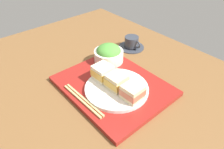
% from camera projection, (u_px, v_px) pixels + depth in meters
% --- Properties ---
extents(ground_plane, '(1.40, 1.00, 0.03)m').
position_uv_depth(ground_plane, '(113.00, 91.00, 0.81)').
color(ground_plane, brown).
extents(serving_tray, '(0.40, 0.33, 0.02)m').
position_uv_depth(serving_tray, '(112.00, 85.00, 0.80)').
color(serving_tray, maroon).
rests_on(serving_tray, ground_plane).
extents(sandwich_plate, '(0.23, 0.23, 0.01)m').
position_uv_depth(sandwich_plate, '(117.00, 89.00, 0.76)').
color(sandwich_plate, white).
rests_on(sandwich_plate, serving_tray).
extents(sandwich_near, '(0.07, 0.07, 0.05)m').
position_uv_depth(sandwich_near, '(103.00, 72.00, 0.78)').
color(sandwich_near, '#EFE5C1').
rests_on(sandwich_near, sandwich_plate).
extents(sandwich_middle, '(0.07, 0.07, 0.05)m').
position_uv_depth(sandwich_middle, '(117.00, 81.00, 0.74)').
color(sandwich_middle, beige).
rests_on(sandwich_middle, sandwich_plate).
extents(sandwich_far, '(0.07, 0.07, 0.05)m').
position_uv_depth(sandwich_far, '(133.00, 92.00, 0.70)').
color(sandwich_far, beige).
rests_on(sandwich_far, sandwich_plate).
extents(salad_bowl, '(0.13, 0.13, 0.08)m').
position_uv_depth(salad_bowl, '(109.00, 54.00, 0.90)').
color(salad_bowl, silver).
rests_on(salad_bowl, serving_tray).
extents(chopsticks_pair, '(0.21, 0.02, 0.01)m').
position_uv_depth(chopsticks_pair, '(83.00, 100.00, 0.72)').
color(chopsticks_pair, tan).
rests_on(chopsticks_pair, serving_tray).
extents(coffee_cup, '(0.13, 0.13, 0.06)m').
position_uv_depth(coffee_cup, '(132.00, 43.00, 1.03)').
color(coffee_cup, '#333842').
rests_on(coffee_cup, ground_plane).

